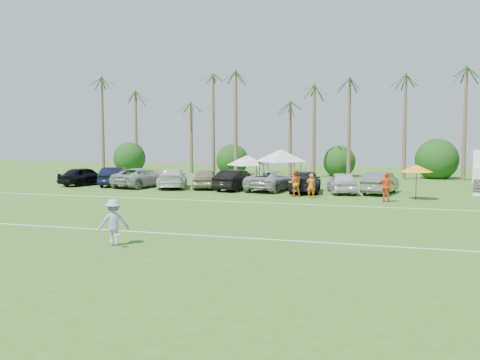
% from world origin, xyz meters
% --- Properties ---
extents(ground, '(120.00, 120.00, 0.00)m').
position_xyz_m(ground, '(0.00, 0.00, 0.00)').
color(ground, '#36661E').
rests_on(ground, ground).
extents(field_lines, '(80.00, 12.10, 0.01)m').
position_xyz_m(field_lines, '(0.00, 8.00, 0.01)').
color(field_lines, white).
rests_on(field_lines, ground).
extents(palm_tree_0, '(2.40, 2.40, 8.90)m').
position_xyz_m(palm_tree_0, '(-22.00, 38.00, 7.48)').
color(palm_tree_0, brown).
rests_on(palm_tree_0, ground).
extents(palm_tree_1, '(2.40, 2.40, 9.90)m').
position_xyz_m(palm_tree_1, '(-17.00, 38.00, 8.35)').
color(palm_tree_1, brown).
rests_on(palm_tree_1, ground).
extents(palm_tree_2, '(2.40, 2.40, 10.90)m').
position_xyz_m(palm_tree_2, '(-12.00, 38.00, 9.21)').
color(palm_tree_2, brown).
rests_on(palm_tree_2, ground).
extents(palm_tree_3, '(2.40, 2.40, 11.90)m').
position_xyz_m(palm_tree_3, '(-8.00, 38.00, 10.06)').
color(palm_tree_3, brown).
rests_on(palm_tree_3, ground).
extents(palm_tree_4, '(2.40, 2.40, 8.90)m').
position_xyz_m(palm_tree_4, '(-4.00, 38.00, 7.48)').
color(palm_tree_4, brown).
rests_on(palm_tree_4, ground).
extents(palm_tree_5, '(2.40, 2.40, 9.90)m').
position_xyz_m(palm_tree_5, '(0.00, 38.00, 8.35)').
color(palm_tree_5, brown).
rests_on(palm_tree_5, ground).
extents(palm_tree_6, '(2.40, 2.40, 10.90)m').
position_xyz_m(palm_tree_6, '(4.00, 38.00, 9.21)').
color(palm_tree_6, brown).
rests_on(palm_tree_6, ground).
extents(palm_tree_7, '(2.40, 2.40, 11.90)m').
position_xyz_m(palm_tree_7, '(8.00, 38.00, 10.06)').
color(palm_tree_7, brown).
rests_on(palm_tree_7, ground).
extents(palm_tree_8, '(2.40, 2.40, 8.90)m').
position_xyz_m(palm_tree_8, '(13.00, 38.00, 7.48)').
color(palm_tree_8, brown).
rests_on(palm_tree_8, ground).
extents(palm_tree_9, '(2.40, 2.40, 9.90)m').
position_xyz_m(palm_tree_9, '(18.00, 38.00, 8.35)').
color(palm_tree_9, brown).
rests_on(palm_tree_9, ground).
extents(bush_tree_0, '(4.00, 4.00, 4.00)m').
position_xyz_m(bush_tree_0, '(-19.00, 39.00, 1.80)').
color(bush_tree_0, brown).
rests_on(bush_tree_0, ground).
extents(bush_tree_1, '(4.00, 4.00, 4.00)m').
position_xyz_m(bush_tree_1, '(-6.00, 39.00, 1.80)').
color(bush_tree_1, brown).
rests_on(bush_tree_1, ground).
extents(bush_tree_2, '(4.00, 4.00, 4.00)m').
position_xyz_m(bush_tree_2, '(6.00, 39.00, 1.80)').
color(bush_tree_2, brown).
rests_on(bush_tree_2, ground).
extents(bush_tree_3, '(4.00, 4.00, 4.00)m').
position_xyz_m(bush_tree_3, '(16.00, 39.00, 1.80)').
color(bush_tree_3, brown).
rests_on(bush_tree_3, ground).
extents(sideline_player_a, '(0.73, 0.59, 1.73)m').
position_xyz_m(sideline_player_a, '(6.52, 17.76, 0.86)').
color(sideline_player_a, orange).
rests_on(sideline_player_a, ground).
extents(sideline_player_b, '(1.11, 0.97, 1.96)m').
position_xyz_m(sideline_player_b, '(5.27, 18.25, 0.98)').
color(sideline_player_b, orange).
rests_on(sideline_player_b, ground).
extents(sideline_player_c, '(1.18, 0.52, 2.00)m').
position_xyz_m(sideline_player_c, '(11.73, 16.81, 1.00)').
color(sideline_player_c, '#E85019').
rests_on(sideline_player_c, ground).
extents(canopy_tent_left, '(3.83, 3.83, 3.11)m').
position_xyz_m(canopy_tent_left, '(-0.70, 26.15, 2.66)').
color(canopy_tent_left, black).
rests_on(canopy_tent_left, ground).
extents(canopy_tent_right, '(4.64, 4.64, 3.76)m').
position_xyz_m(canopy_tent_right, '(2.42, 26.05, 3.22)').
color(canopy_tent_right, black).
rests_on(canopy_tent_right, ground).
extents(market_umbrella, '(2.17, 2.17, 2.42)m').
position_xyz_m(market_umbrella, '(13.62, 18.73, 2.17)').
color(market_umbrella, black).
rests_on(market_umbrella, ground).
extents(frisbee_player, '(1.39, 1.22, 1.87)m').
position_xyz_m(frisbee_player, '(1.75, -1.02, 0.94)').
color(frisbee_player, '#A396D5').
rests_on(frisbee_player, ground).
extents(parked_car_0, '(3.27, 5.20, 1.65)m').
position_xyz_m(parked_car_0, '(-14.39, 21.43, 0.83)').
color(parked_car_0, black).
rests_on(parked_car_0, ground).
extents(parked_car_1, '(3.03, 5.29, 1.65)m').
position_xyz_m(parked_car_1, '(-11.56, 21.84, 0.83)').
color(parked_car_1, black).
rests_on(parked_car_1, ground).
extents(parked_car_2, '(3.84, 6.36, 1.65)m').
position_xyz_m(parked_car_2, '(-8.73, 21.55, 0.83)').
color(parked_car_2, '#A1A1A1').
rests_on(parked_car_2, ground).
extents(parked_car_3, '(4.11, 6.13, 1.65)m').
position_xyz_m(parked_car_3, '(-5.89, 21.53, 0.83)').
color(parked_car_3, silver).
rests_on(parked_car_3, ground).
extents(parked_car_4, '(3.18, 5.19, 1.65)m').
position_xyz_m(parked_car_4, '(-3.06, 21.98, 0.83)').
color(parked_car_4, gray).
rests_on(parked_car_4, ground).
extents(parked_car_5, '(2.53, 5.22, 1.65)m').
position_xyz_m(parked_car_5, '(-0.23, 21.41, 0.83)').
color(parked_car_5, black).
rests_on(parked_car_5, ground).
extents(parked_car_6, '(3.53, 6.26, 1.65)m').
position_xyz_m(parked_car_6, '(2.61, 21.85, 0.83)').
color(parked_car_6, '#A7A7A9').
rests_on(parked_car_6, ground).
extents(parked_car_7, '(2.95, 5.92, 1.65)m').
position_xyz_m(parked_car_7, '(5.44, 21.45, 0.83)').
color(parked_car_7, black).
rests_on(parked_car_7, ground).
extents(parked_car_8, '(3.01, 5.16, 1.65)m').
position_xyz_m(parked_car_8, '(8.27, 21.53, 0.83)').
color(parked_car_8, silver).
rests_on(parked_car_8, ground).
extents(parked_car_9, '(2.73, 5.26, 1.65)m').
position_xyz_m(parked_car_9, '(11.10, 21.97, 0.83)').
color(parked_car_9, slate).
rests_on(parked_car_9, ground).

